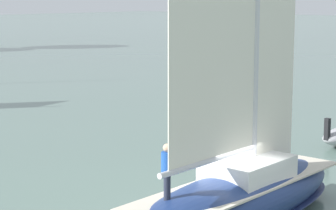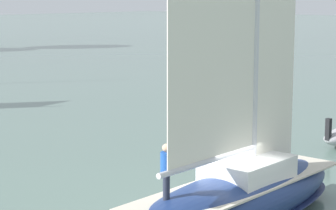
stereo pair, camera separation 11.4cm
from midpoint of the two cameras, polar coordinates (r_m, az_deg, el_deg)
sailboat_main at (r=20.95m, az=6.01°, el=-7.50°), size 10.28×3.08×14.05m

